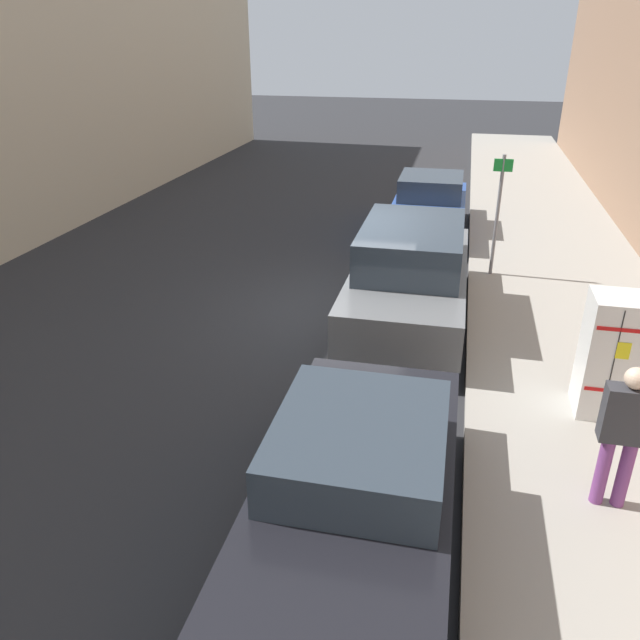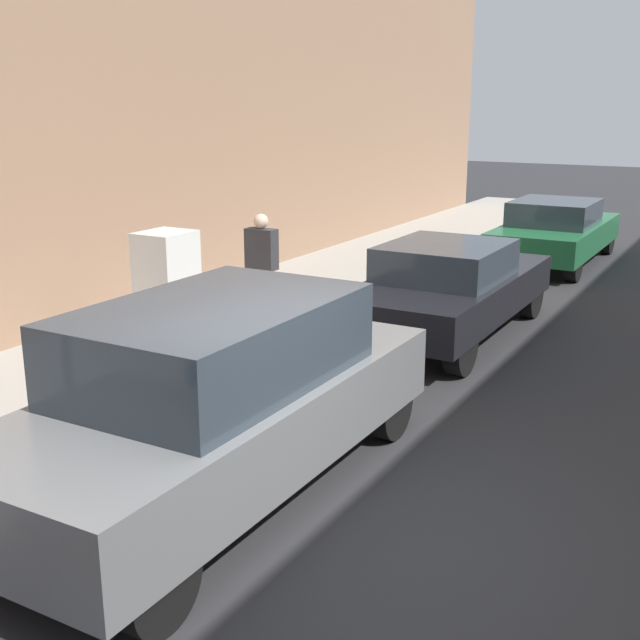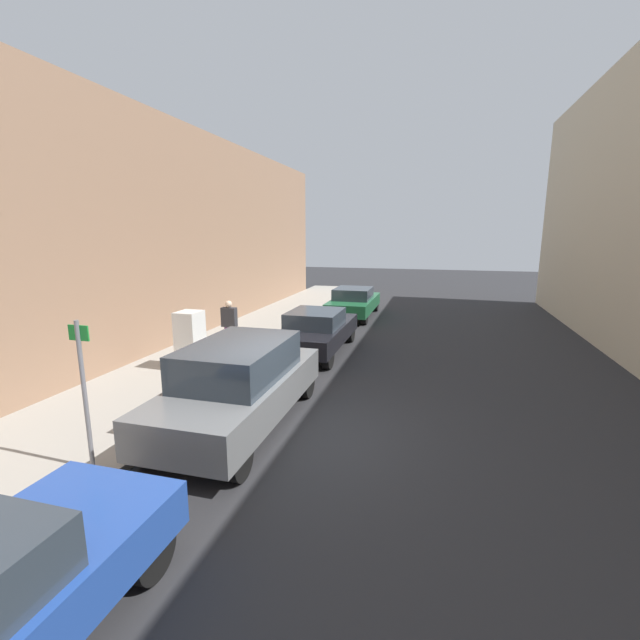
{
  "view_description": "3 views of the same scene",
  "coord_description": "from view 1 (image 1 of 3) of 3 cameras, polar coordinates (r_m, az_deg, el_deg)",
  "views": [
    {
      "loc": [
        -1.95,
        10.34,
        4.73
      ],
      "look_at": [
        -0.22,
        2.67,
        1.07
      ],
      "focal_mm": 35.0,
      "sensor_mm": 36.0,
      "label": 1
    },
    {
      "loc": [
        2.77,
        -5.21,
        3.4
      ],
      "look_at": [
        -1.74,
        2.73,
        0.88
      ],
      "focal_mm": 45.0,
      "sensor_mm": 36.0,
      "label": 2
    },
    {
      "loc": [
        2.46,
        -7.34,
        3.86
      ],
      "look_at": [
        -0.71,
        4.13,
        1.42
      ],
      "focal_mm": 24.0,
      "sensor_mm": 36.0,
      "label": 3
    }
  ],
  "objects": [
    {
      "name": "parked_suv_gray",
      "position": [
        10.99,
        8.24,
        4.32
      ],
      "size": [
        1.91,
        4.81,
        1.74
      ],
      "color": "slate",
      "rests_on": "ground"
    },
    {
      "name": "parked_hatchback_blue",
      "position": [
        16.23,
        9.97,
        10.35
      ],
      "size": [
        1.75,
        4.2,
        1.43
      ],
      "color": "#23479E",
      "rests_on": "ground"
    },
    {
      "name": "discarded_refrigerator",
      "position": [
        8.8,
        24.77,
        -2.92
      ],
      "size": [
        0.61,
        0.69,
        1.62
      ],
      "color": "white",
      "rests_on": "sidewalk_slab"
    },
    {
      "name": "pedestrian_walking_far",
      "position": [
        7.07,
        26.02,
        -8.93
      ],
      "size": [
        0.47,
        0.22,
        1.64
      ],
      "rotation": [
        0.0,
        0.0,
        3.28
      ],
      "color": "#7A3D7F",
      "rests_on": "sidewalk_slab"
    },
    {
      "name": "ground_plane",
      "position": [
        11.54,
        1.82,
        0.76
      ],
      "size": [
        80.0,
        80.0,
        0.0
      ],
      "primitive_type": "plane",
      "color": "#28282B"
    },
    {
      "name": "sidewalk_slab",
      "position": [
        11.55,
        22.5,
        -0.82
      ],
      "size": [
        3.71,
        44.0,
        0.14
      ],
      "primitive_type": "cube",
      "color": "#9E998E",
      "rests_on": "ground"
    },
    {
      "name": "parked_sedan_dark",
      "position": [
        6.17,
        3.24,
        -15.31
      ],
      "size": [
        1.82,
        4.49,
        1.42
      ],
      "color": "black",
      "rests_on": "ground"
    },
    {
      "name": "street_sign_post",
      "position": [
        13.04,
        15.96,
        9.73
      ],
      "size": [
        0.36,
        0.07,
        2.43
      ],
      "color": "slate",
      "rests_on": "sidewalk_slab"
    }
  ]
}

